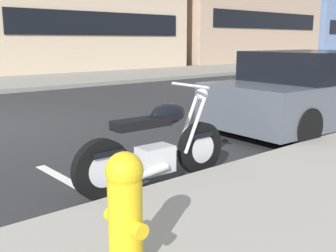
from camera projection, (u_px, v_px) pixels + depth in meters
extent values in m
cube|color=gray|center=(183.00, 72.00, 20.67)|extent=(120.00, 5.00, 0.14)
cube|color=silver|center=(81.00, 188.00, 4.56)|extent=(0.12, 2.20, 0.01)
cylinder|color=black|center=(200.00, 148.00, 5.04)|extent=(0.64, 0.13, 0.64)
cylinder|color=silver|center=(200.00, 148.00, 5.04)|extent=(0.36, 0.13, 0.35)
cylinder|color=black|center=(102.00, 170.00, 4.20)|extent=(0.64, 0.13, 0.64)
cylinder|color=silver|center=(102.00, 170.00, 4.20)|extent=(0.36, 0.13, 0.35)
cube|color=silver|center=(155.00, 159.00, 4.63)|extent=(0.41, 0.27, 0.30)
cube|color=black|center=(142.00, 123.00, 4.43)|extent=(0.69, 0.24, 0.10)
ellipsoid|color=black|center=(168.00, 114.00, 4.63)|extent=(0.49, 0.26, 0.24)
cube|color=black|center=(105.00, 152.00, 4.20)|extent=(0.37, 0.19, 0.06)
cube|color=black|center=(199.00, 134.00, 4.99)|extent=(0.32, 0.17, 0.06)
cylinder|color=silver|center=(187.00, 123.00, 4.94)|extent=(0.34, 0.05, 0.65)
cylinder|color=silver|center=(195.00, 125.00, 4.83)|extent=(0.34, 0.05, 0.65)
cylinder|color=silver|center=(190.00, 85.00, 4.77)|extent=(0.06, 0.62, 0.04)
sphere|color=silver|center=(202.00, 94.00, 4.92)|extent=(0.15, 0.15, 0.15)
cylinder|color=silver|center=(141.00, 176.00, 4.35)|extent=(0.71, 0.11, 0.16)
cube|color=#4C515B|center=(309.00, 100.00, 7.67)|extent=(4.11, 2.07, 0.74)
cube|color=black|center=(311.00, 66.00, 7.54)|extent=(2.24, 1.82, 0.53)
cylinder|color=black|center=(310.00, 100.00, 9.16)|extent=(0.63, 0.25, 0.62)
cylinder|color=black|center=(225.00, 112.00, 7.58)|extent=(0.63, 0.25, 0.62)
cylinder|color=black|center=(305.00, 128.00, 6.27)|extent=(0.63, 0.25, 0.62)
cylinder|color=gold|center=(126.00, 227.00, 2.61)|extent=(0.22, 0.22, 0.63)
sphere|color=gold|center=(124.00, 171.00, 2.53)|extent=(0.24, 0.24, 0.24)
cylinder|color=gold|center=(113.00, 215.00, 2.71)|extent=(0.10, 0.08, 0.10)
cylinder|color=gold|center=(139.00, 230.00, 2.50)|extent=(0.10, 0.08, 0.10)
cube|color=black|center=(102.00, 24.00, 19.85)|extent=(9.44, 0.06, 1.10)
cube|color=black|center=(269.00, 20.00, 28.23)|extent=(11.16, 0.06, 1.10)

